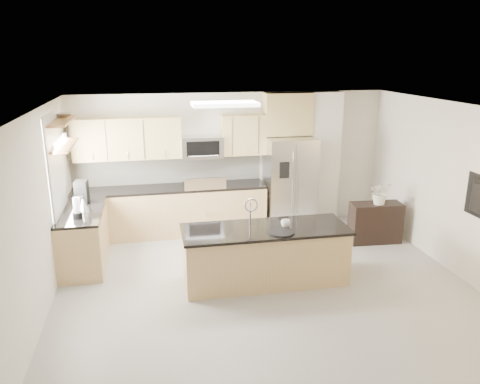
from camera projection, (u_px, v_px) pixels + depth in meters
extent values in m
plane|color=#A2A09B|center=(275.00, 305.00, 6.39)|extent=(6.50, 6.50, 0.00)
cube|color=silver|center=(279.00, 113.00, 5.65)|extent=(6.00, 6.50, 0.02)
cube|color=beige|center=(232.00, 161.00, 9.08)|extent=(6.00, 0.02, 2.60)
cube|color=beige|center=(414.00, 381.00, 2.97)|extent=(6.00, 0.02, 2.60)
cube|color=beige|center=(29.00, 231.00, 5.46)|extent=(0.02, 6.50, 2.60)
cube|color=tan|center=(171.00, 212.00, 8.79)|extent=(3.55, 0.65, 0.88)
cube|color=black|center=(170.00, 188.00, 8.66)|extent=(3.55, 0.66, 0.04)
cube|color=beige|center=(168.00, 170.00, 8.87)|extent=(3.55, 0.02, 0.52)
cube|color=tan|center=(84.00, 239.00, 7.51)|extent=(0.65, 1.50, 0.88)
cube|color=black|center=(81.00, 212.00, 7.37)|extent=(0.66, 1.50, 0.04)
cube|color=black|center=(204.00, 209.00, 8.90)|extent=(0.76, 0.64, 0.90)
cube|color=black|center=(204.00, 186.00, 8.77)|extent=(0.76, 0.62, 0.03)
cube|color=silver|center=(205.00, 184.00, 8.46)|extent=(0.76, 0.04, 0.22)
cube|color=tan|center=(127.00, 139.00, 8.41)|extent=(1.92, 0.33, 0.75)
cube|color=tan|center=(243.00, 135.00, 8.81)|extent=(0.82, 0.33, 0.75)
cube|color=silver|center=(202.00, 147.00, 8.68)|extent=(0.76, 0.40, 0.40)
cube|color=black|center=(203.00, 149.00, 8.50)|extent=(0.60, 0.02, 0.28)
cube|color=silver|center=(289.00, 183.00, 9.04)|extent=(0.92, 0.75, 1.78)
cube|color=gray|center=(295.00, 188.00, 8.68)|extent=(0.02, 0.01, 1.69)
cube|color=black|center=(284.00, 170.00, 8.53)|extent=(0.18, 0.03, 0.30)
cube|color=silver|center=(323.00, 158.00, 9.28)|extent=(0.60, 0.30, 2.60)
cube|color=white|center=(55.00, 166.00, 7.10)|extent=(0.03, 1.05, 1.55)
cube|color=white|center=(56.00, 166.00, 7.11)|extent=(0.03, 1.15, 1.65)
cube|color=#91603A|center=(63.00, 145.00, 7.14)|extent=(0.30, 1.20, 0.04)
cube|color=#91603A|center=(61.00, 121.00, 7.03)|extent=(0.30, 1.20, 0.04)
cube|color=white|center=(225.00, 104.00, 7.09)|extent=(1.00, 0.50, 0.06)
cube|color=tan|center=(265.00, 256.00, 6.95)|extent=(2.39, 0.84, 0.81)
cube|color=black|center=(265.00, 229.00, 6.83)|extent=(2.45, 0.90, 0.04)
cube|color=black|center=(253.00, 231.00, 6.80)|extent=(0.50, 0.37, 0.01)
cylinder|color=silver|center=(250.00, 213.00, 6.94)|extent=(0.03, 0.03, 0.34)
torus|color=silver|center=(251.00, 205.00, 6.84)|extent=(0.21, 0.03, 0.21)
cube|color=black|center=(375.00, 223.00, 8.44)|extent=(0.93, 0.44, 0.73)
imported|color=white|center=(286.00, 223.00, 6.86)|extent=(0.16, 0.16, 0.11)
cylinder|color=black|center=(282.00, 232.00, 6.64)|extent=(0.48, 0.48, 0.02)
cylinder|color=black|center=(78.00, 215.00, 7.01)|extent=(0.14, 0.14, 0.10)
cylinder|color=silver|center=(77.00, 205.00, 6.96)|extent=(0.11, 0.11, 0.23)
cone|color=silver|center=(83.00, 205.00, 7.31)|extent=(0.19, 0.19, 0.21)
cylinder|color=black|center=(83.00, 198.00, 7.28)|extent=(0.04, 0.04, 0.04)
cube|color=black|center=(82.00, 192.00, 7.70)|extent=(0.22, 0.26, 0.38)
cylinder|color=silver|center=(82.00, 198.00, 7.66)|extent=(0.12, 0.12, 0.13)
imported|color=silver|center=(64.00, 114.00, 7.35)|extent=(0.34, 0.34, 0.08)
imported|color=white|center=(381.00, 187.00, 8.20)|extent=(0.73, 0.69, 0.65)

